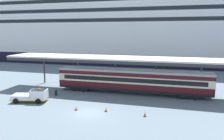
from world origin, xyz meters
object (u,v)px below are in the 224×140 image
Objects in this scene: traffic_cone_mid at (76,108)px; quay_bollard at (56,92)px; service_truck at (33,95)px; traffic_cone_far at (145,114)px; cruise_ship at (92,20)px; train_carriage at (132,80)px; traffic_cone_near at (106,109)px.

quay_bollard reaches higher than traffic_cone_mid.
service_truck is 17.11m from traffic_cone_far.
quay_bollard is (10.32, -45.57, -14.28)m from cruise_ship.
train_carriage is at bearing 20.55° from quay_bollard.
traffic_cone_mid is (7.77, -1.66, -0.69)m from service_truck.
service_truck is at bearing -112.70° from quay_bollard.
cruise_ship reaches higher than traffic_cone_near.
traffic_cone_near is 5.22m from traffic_cone_far.
traffic_cone_near is 1.14× the size of traffic_cone_mid.
service_truck is (8.67, -49.51, -13.80)m from cruise_ship.
traffic_cone_near is 0.94× the size of traffic_cone_far.
train_carriage reaches higher than traffic_cone_near.
cruise_ship is 192.99× the size of traffic_cone_near.
train_carriage reaches higher than service_truck.
quay_bollard is (-15.38, 5.45, 0.16)m from traffic_cone_far.
cruise_ship is at bearing 116.74° from traffic_cone_far.
traffic_cone_mid is (-4.06, -0.52, -0.04)m from traffic_cone_near.
quay_bollard is at bearing 153.45° from traffic_cone_near.
train_carriage is 42.93× the size of traffic_cone_mid.
train_carriage is 12.85m from quay_bollard.
traffic_cone_mid is at bearing -179.08° from traffic_cone_far.
train_carriage is at bearing 31.80° from service_truck.
cruise_ship is at bearing 112.03° from traffic_cone_near.
quay_bollard reaches higher than traffic_cone_near.
traffic_cone_far is (17.03, -1.51, -0.63)m from service_truck.
traffic_cone_mid is 9.26m from traffic_cone_far.
train_carriage is 4.67× the size of service_truck.
traffic_cone_near reaches higher than traffic_cone_mid.
train_carriage is at bearing 79.67° from traffic_cone_near.
service_truck is at bearing 174.95° from traffic_cone_far.
traffic_cone_near is at bearing -5.49° from service_truck.
traffic_cone_far is at bearing 0.92° from traffic_cone_mid.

